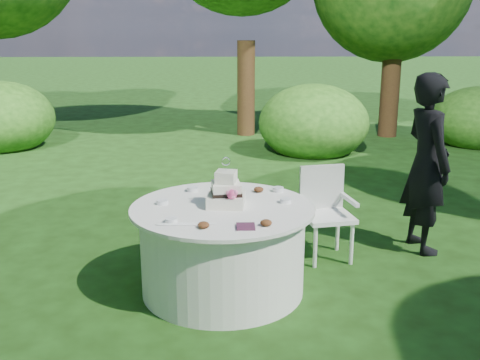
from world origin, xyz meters
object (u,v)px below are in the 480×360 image
at_px(table, 223,248).
at_px(cake, 226,193).
at_px(napkins, 246,226).
at_px(chair, 325,206).
at_px(guest, 427,164).

xyz_separation_m(table, cake, (0.03, 0.02, 0.50)).
height_order(napkins, chair, chair).
bearing_deg(cake, guest, 23.54).
height_order(table, cake, cake).
relative_size(table, cake, 3.68).
distance_m(cake, chair, 1.27).
relative_size(guest, chair, 2.00).
bearing_deg(cake, chair, 36.57).
bearing_deg(guest, napkins, 117.80).
xyz_separation_m(guest, table, (-2.05, -0.90, -0.52)).
bearing_deg(chair, napkins, -123.25).
distance_m(table, chair, 1.27).
xyz_separation_m(guest, cake, (-2.02, -0.88, -0.03)).
height_order(cake, chair, cake).
bearing_deg(guest, chair, 88.89).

